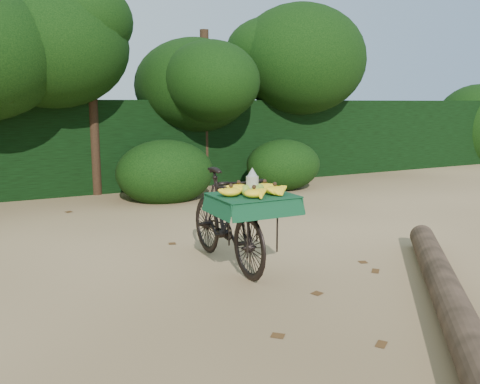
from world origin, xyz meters
name	(u,v)px	position (x,y,z in m)	size (l,w,h in m)	color
ground	(163,290)	(0.00, 0.00, 0.00)	(80.00, 80.00, 0.00)	tan
vendor_bicycle	(227,217)	(0.86, 0.37, 0.54)	(0.76, 1.79, 1.06)	black
fallen_log	(446,291)	(2.06, -1.50, 0.14)	(0.28, 0.28, 3.82)	brown
hedge_backdrop	(61,145)	(0.00, 6.30, 0.90)	(26.00, 1.80, 1.80)	black
tree_row	(25,88)	(-0.65, 5.50, 2.00)	(14.50, 2.00, 4.00)	black
bush_clumps	(110,179)	(0.50, 4.30, 0.45)	(8.80, 1.70, 0.90)	black
leaf_litter	(143,270)	(0.00, 0.65, 0.01)	(7.00, 7.30, 0.01)	#533216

